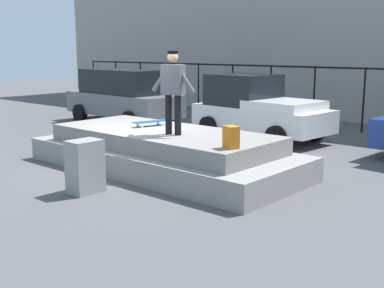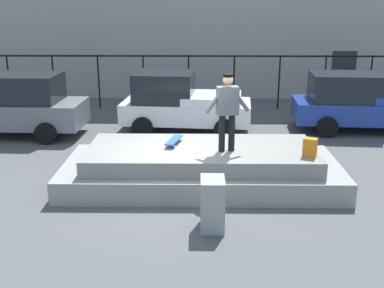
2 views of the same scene
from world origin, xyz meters
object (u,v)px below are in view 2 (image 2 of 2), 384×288
(backpack, at_px, (310,147))
(car_grey_hatchback_near, at_px, (8,104))
(car_white_pickup_mid, at_px, (182,103))
(utility_box, at_px, (212,204))
(skateboarder, at_px, (227,107))
(car_blue_pickup_far, at_px, (366,103))
(skateboard, at_px, (174,140))

(backpack, xyz_separation_m, car_grey_hatchback_near, (-8.19, 4.52, -0.08))
(car_grey_hatchback_near, bearing_deg, car_white_pickup_mid, 6.37)
(car_grey_hatchback_near, xyz_separation_m, utility_box, (6.09, -6.14, -0.50))
(skateboarder, distance_m, car_blue_pickup_far, 6.80)
(skateboard, bearing_deg, backpack, -15.51)
(skateboarder, relative_size, car_blue_pickup_far, 0.35)
(skateboarder, xyz_separation_m, car_grey_hatchback_near, (-6.45, 4.17, -0.86))
(skateboard, relative_size, backpack, 2.10)
(skateboarder, bearing_deg, car_white_pickup_mid, 103.62)
(skateboard, bearing_deg, car_blue_pickup_far, 36.61)
(skateboard, height_order, utility_box, skateboard)
(backpack, bearing_deg, skateboarder, -168.47)
(car_grey_hatchback_near, bearing_deg, skateboard, -35.12)
(backpack, distance_m, car_grey_hatchback_near, 9.36)
(skateboarder, height_order, car_white_pickup_mid, skateboarder)
(car_white_pickup_mid, xyz_separation_m, utility_box, (0.80, -6.73, -0.42))
(backpack, distance_m, car_blue_pickup_far, 5.96)
(utility_box, bearing_deg, skateboarder, 79.71)
(utility_box, bearing_deg, backpack, 37.60)
(car_grey_hatchback_near, relative_size, utility_box, 4.76)
(car_white_pickup_mid, relative_size, utility_box, 4.27)
(car_blue_pickup_far, bearing_deg, utility_box, -126.61)
(skateboarder, relative_size, skateboard, 2.03)
(skateboarder, distance_m, skateboard, 1.55)
(backpack, bearing_deg, car_blue_pickup_far, 83.15)
(skateboarder, xyz_separation_m, utility_box, (-0.36, -1.97, -1.37))
(skateboarder, xyz_separation_m, backpack, (1.75, -0.35, -0.79))
(skateboarder, height_order, backpack, skateboarder)
(skateboard, height_order, car_blue_pickup_far, car_blue_pickup_far)
(car_grey_hatchback_near, bearing_deg, utility_box, -45.23)
(car_white_pickup_mid, bearing_deg, car_grey_hatchback_near, -173.63)
(skateboarder, xyz_separation_m, car_white_pickup_mid, (-1.15, 4.76, -0.94))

